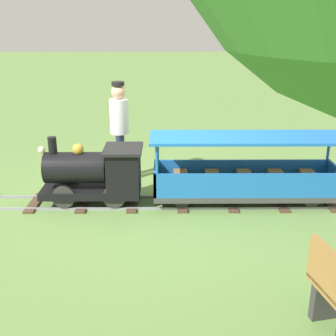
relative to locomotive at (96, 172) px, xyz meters
name	(u,v)px	position (x,y,z in m)	size (l,w,h in m)	color
ground_plane	(157,204)	(0.00, -0.87, -0.49)	(60.00, 60.00, 0.00)	#608442
track	(182,203)	(0.00, -1.22, -0.47)	(0.67, 6.40, 0.04)	gray
locomotive	(96,172)	(0.00, 0.00, 0.00)	(0.63, 1.45, 0.96)	black
passenger_car	(245,176)	(0.00, -2.12, -0.06)	(0.73, 2.70, 0.97)	#3F3F3F
conductor_person	(119,124)	(0.98, -0.25, 0.47)	(0.30, 0.30, 1.62)	#282D47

